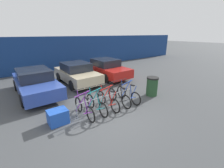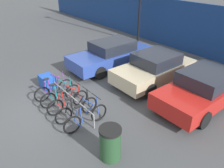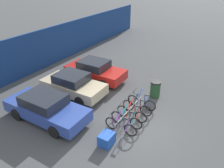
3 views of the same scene
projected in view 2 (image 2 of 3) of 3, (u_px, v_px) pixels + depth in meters
ground_plane at (51, 109)px, 8.38m from camera, size 120.00×120.00×0.00m
hoarding_wall at (198, 30)px, 12.87m from camera, size 36.00×0.16×2.99m
bike_rack at (72, 98)px, 8.17m from camera, size 2.96×0.04×0.57m
bicycle_purple at (54, 89)px, 8.96m from camera, size 0.68×1.71×1.05m
bicycle_teal at (61, 95)px, 8.56m from camera, size 0.68×1.71×1.05m
bicycle_red at (68, 102)px, 8.15m from camera, size 0.68×1.71×1.05m
bicycle_black at (77, 109)px, 7.71m from camera, size 0.68×1.71×1.05m
bicycle_blue at (86, 117)px, 7.30m from camera, size 0.68×1.71×1.05m
car_blue at (111, 54)px, 11.60m from camera, size 1.91×4.57×1.40m
car_beige at (154, 68)px, 10.02m from camera, size 1.91×4.00×1.40m
car_red at (203, 89)px, 8.38m from camera, size 1.91×4.22×1.40m
trash_bin at (110, 143)px, 6.05m from camera, size 0.63×0.63×1.03m
cargo_crate at (47, 81)px, 9.79m from camera, size 0.70×0.56×0.55m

